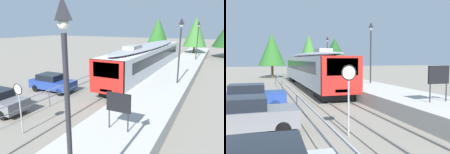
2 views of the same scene
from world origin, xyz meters
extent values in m
plane|color=gray|center=(-3.00, 22.00, 0.00)|extent=(160.00, 160.00, 0.00)
cube|color=gray|center=(0.00, 22.00, 0.03)|extent=(3.20, 60.00, 0.06)
cube|color=slate|center=(-0.72, 22.00, 0.10)|extent=(0.08, 60.00, 0.08)
cube|color=slate|center=(0.72, 22.00, 0.10)|extent=(0.08, 60.00, 0.08)
cube|color=silver|center=(0.00, 24.79, 1.96)|extent=(2.80, 20.82, 2.55)
cube|color=red|center=(0.00, 14.48, 1.96)|extent=(2.80, 0.24, 2.55)
cube|color=black|center=(0.00, 14.40, 2.53)|extent=(2.13, 0.08, 1.12)
cube|color=black|center=(0.00, 24.79, 2.37)|extent=(2.82, 17.49, 0.92)
ellipsoid|color=#9EA0A5|center=(0.00, 24.79, 3.42)|extent=(2.69, 19.99, 0.44)
cube|color=#9EA0A5|center=(0.00, 19.59, 3.70)|extent=(1.10, 2.20, 0.36)
cube|color=#EAE5C6|center=(0.00, 14.41, 0.97)|extent=(1.00, 0.10, 0.20)
cube|color=black|center=(0.00, 16.78, 0.42)|extent=(2.24, 3.20, 0.55)
cube|color=black|center=(0.00, 32.80, 0.42)|extent=(2.24, 3.20, 0.55)
cube|color=#B7B5AD|center=(3.25, 22.00, 0.45)|extent=(3.90, 60.00, 0.90)
cylinder|color=#232328|center=(4.25, 4.74, 3.20)|extent=(0.12, 0.12, 4.60)
pyramid|color=#232328|center=(4.25, 4.74, 6.00)|extent=(0.34, 0.34, 0.50)
sphere|color=silver|center=(4.25, 4.74, 5.68)|extent=(0.24, 0.24, 0.24)
cylinder|color=#232328|center=(4.25, 19.28, 3.20)|extent=(0.12, 0.12, 4.60)
pyramid|color=#232328|center=(4.25, 19.28, 6.00)|extent=(0.34, 0.34, 0.50)
sphere|color=silver|center=(4.25, 19.28, 5.68)|extent=(0.24, 0.24, 0.24)
cylinder|color=#232328|center=(4.25, 33.83, 3.20)|extent=(0.12, 0.12, 4.60)
pyramid|color=#232328|center=(4.25, 33.83, 6.00)|extent=(0.34, 0.34, 0.50)
sphere|color=silver|center=(4.25, 33.83, 5.68)|extent=(0.24, 0.24, 0.24)
cylinder|color=#232328|center=(2.85, 9.45, 1.35)|extent=(0.06, 0.06, 0.90)
cylinder|color=#232328|center=(3.81, 9.45, 1.35)|extent=(0.06, 0.06, 0.90)
cube|color=black|center=(3.33, 9.45, 2.25)|extent=(1.20, 0.08, 0.90)
cylinder|color=#9EA0A5|center=(-1.81, 8.32, 1.10)|extent=(0.07, 0.07, 2.20)
cylinder|color=white|center=(-1.81, 8.30, 2.50)|extent=(0.60, 0.03, 0.60)
torus|color=black|center=(-1.81, 8.28, 2.50)|extent=(0.61, 0.05, 0.61)
cube|color=#9EA0A5|center=(-3.30, 12.00, 1.20)|extent=(0.05, 36.00, 0.05)
cube|color=#9EA0A5|center=(-3.30, 12.00, 0.69)|extent=(0.05, 36.00, 0.05)
cylinder|color=#9EA0A5|center=(-3.30, 12.00, 0.62)|extent=(0.06, 0.06, 1.25)
cylinder|color=#9EA0A5|center=(-3.30, 21.00, 0.62)|extent=(0.06, 0.06, 1.25)
cylinder|color=#9EA0A5|center=(-3.30, 30.00, 0.62)|extent=(0.06, 0.06, 1.25)
cylinder|color=black|center=(-4.29, 10.52, 0.31)|extent=(0.62, 0.21, 0.62)
cylinder|color=black|center=(-4.27, 8.96, 0.31)|extent=(0.62, 0.21, 0.62)
cube|color=navy|center=(-5.60, 14.94, 0.67)|extent=(4.03, 1.83, 0.72)
cube|color=black|center=(-5.85, 14.94, 1.28)|extent=(2.03, 1.58, 0.50)
cylinder|color=black|center=(-4.29, 15.75, 0.31)|extent=(0.62, 0.21, 0.62)
cylinder|color=black|center=(-4.27, 14.19, 0.31)|extent=(0.62, 0.21, 0.62)
cylinder|color=black|center=(-6.93, 15.70, 0.31)|extent=(0.62, 0.21, 0.62)
cylinder|color=black|center=(-6.91, 14.14, 0.31)|extent=(0.62, 0.21, 0.62)
cylinder|color=brown|center=(3.11, 41.84, 1.03)|extent=(0.36, 0.36, 2.07)
cone|color=#38702D|center=(3.11, 41.84, 4.62)|extent=(3.92, 3.92, 5.11)
cylinder|color=brown|center=(-3.15, 40.31, 0.98)|extent=(0.36, 0.36, 1.96)
cone|color=#286023|center=(-3.15, 40.31, 4.55)|extent=(4.21, 4.21, 5.17)
camera|label=1|loc=(7.16, 1.19, 5.64)|focal=34.07mm
camera|label=2|loc=(-5.08, -0.65, 3.03)|focal=39.72mm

